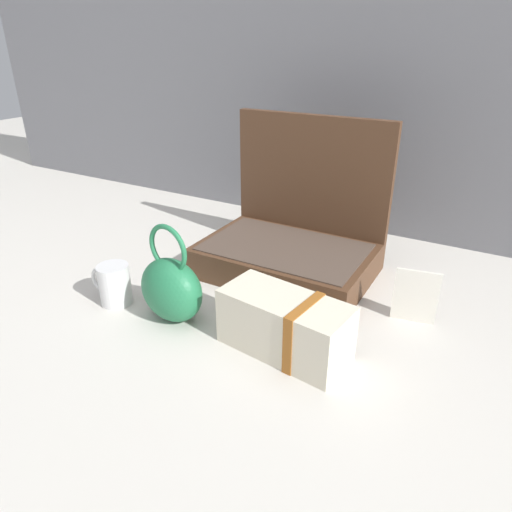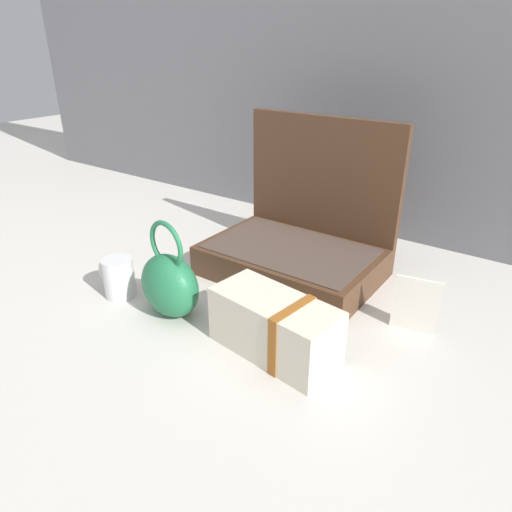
% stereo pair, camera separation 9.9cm
% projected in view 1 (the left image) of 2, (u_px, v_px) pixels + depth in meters
% --- Properties ---
extents(ground_plane, '(6.00, 6.00, 0.00)m').
position_uv_depth(ground_plane, '(260.00, 296.00, 1.13)').
color(ground_plane, beige).
extents(open_suitcase, '(0.44, 0.31, 0.40)m').
position_uv_depth(open_suitcase, '(293.00, 239.00, 1.24)').
color(open_suitcase, '#4C301E').
rests_on(open_suitcase, ground_plane).
extents(teal_pouch_handbag, '(0.17, 0.13, 0.23)m').
position_uv_depth(teal_pouch_handbag, '(171.00, 288.00, 1.01)').
color(teal_pouch_handbag, '#237247').
rests_on(teal_pouch_handbag, ground_plane).
extents(cream_toiletry_bag, '(0.27, 0.15, 0.13)m').
position_uv_depth(cream_toiletry_bag, '(286.00, 325.00, 0.91)').
color(cream_toiletry_bag, beige).
rests_on(cream_toiletry_bag, ground_plane).
extents(coffee_mug, '(0.11, 0.07, 0.10)m').
position_uv_depth(coffee_mug, '(114.00, 284.00, 1.09)').
color(coffee_mug, silver).
rests_on(coffee_mug, ground_plane).
extents(info_card_left, '(0.09, 0.02, 0.13)m').
position_uv_depth(info_card_left, '(415.00, 296.00, 1.01)').
color(info_card_left, white).
rests_on(info_card_left, ground_plane).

